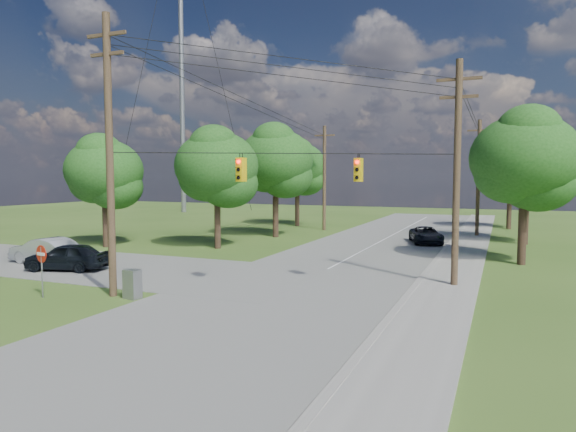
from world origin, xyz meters
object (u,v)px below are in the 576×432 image
at_px(car_cross_silver, 46,250).
at_px(control_cabinet, 132,284).
at_px(car_cross_dark, 67,257).
at_px(pole_sw, 110,152).
at_px(pole_north_e, 478,177).
at_px(pole_ne, 457,170).
at_px(pole_north_w, 324,177).
at_px(car_main_north, 426,235).
at_px(do_not_enter_sign, 41,259).

height_order(car_cross_silver, control_cabinet, car_cross_silver).
bearing_deg(car_cross_dark, pole_sw, 45.02).
distance_m(pole_north_e, car_cross_silver, 33.95).
bearing_deg(car_cross_silver, car_cross_dark, 70.49).
distance_m(pole_sw, pole_ne, 15.51).
xyz_separation_m(pole_north_e, pole_north_w, (-13.90, 0.00, 0.00)).
bearing_deg(car_main_north, do_not_enter_sign, -134.67).
height_order(car_cross_silver, do_not_enter_sign, do_not_enter_sign).
bearing_deg(pole_sw, pole_ne, 29.38).
bearing_deg(pole_sw, car_main_north, 66.44).
xyz_separation_m(pole_north_e, car_main_north, (-3.40, -6.44, -4.46)).
bearing_deg(car_cross_silver, pole_sw, 65.46).
xyz_separation_m(car_main_north, do_not_enter_sign, (-12.63, -24.61, 1.00)).
bearing_deg(pole_sw, car_cross_dark, 150.23).
distance_m(pole_sw, car_main_north, 25.87).
distance_m(pole_north_w, control_cabinet, 30.05).
bearing_deg(control_cabinet, car_cross_silver, 162.90).
xyz_separation_m(pole_ne, do_not_enter_sign, (-16.03, -9.05, -3.80)).
height_order(car_cross_dark, car_main_north, car_cross_dark).
xyz_separation_m(car_cross_dark, car_main_north, (16.61, 19.44, -0.12)).
bearing_deg(car_main_north, pole_north_w, 130.98).
xyz_separation_m(car_cross_dark, do_not_enter_sign, (3.98, -5.18, 0.87)).
distance_m(pole_north_w, car_main_north, 13.10).
height_order(pole_sw, car_main_north, pole_sw).
xyz_separation_m(pole_sw, pole_north_w, (-0.40, 29.60, -1.10)).
bearing_deg(do_not_enter_sign, pole_ne, 41.24).
bearing_deg(car_cross_silver, pole_north_w, 163.00).
xyz_separation_m(car_cross_silver, do_not_enter_sign, (6.90, -6.39, 0.86)).
bearing_deg(car_cross_dark, car_cross_silver, -127.83).
distance_m(pole_north_e, car_cross_dark, 33.00).
bearing_deg(pole_ne, pole_north_w, 122.29).
bearing_deg(car_cross_silver, control_cabinet, 67.66).
distance_m(pole_ne, pole_north_e, 22.00).
relative_size(car_cross_dark, car_main_north, 0.97).
relative_size(control_cabinet, do_not_enter_sign, 0.54).
distance_m(pole_north_e, pole_north_w, 13.90).
bearing_deg(car_main_north, pole_north_e, 44.66).
distance_m(pole_north_w, car_cross_silver, 26.62).
bearing_deg(pole_ne, car_main_north, 102.32).
distance_m(car_cross_dark, control_cabinet, 8.51).
distance_m(car_cross_dark, car_main_north, 25.57).
xyz_separation_m(car_cross_silver, control_cabinet, (10.53, -5.01, -0.18)).
bearing_deg(pole_north_w, pole_ne, -57.71).
bearing_deg(control_cabinet, pole_north_w, 101.23).
relative_size(pole_north_e, car_main_north, 2.19).
relative_size(car_cross_silver, do_not_enter_sign, 2.05).
bearing_deg(pole_sw, car_cross_silver, 152.35).
xyz_separation_m(pole_sw, car_cross_dark, (-6.51, 3.72, -5.44)).
distance_m(pole_north_w, car_cross_dark, 26.94).
xyz_separation_m(pole_sw, pole_north_e, (13.50, 29.60, -1.10)).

